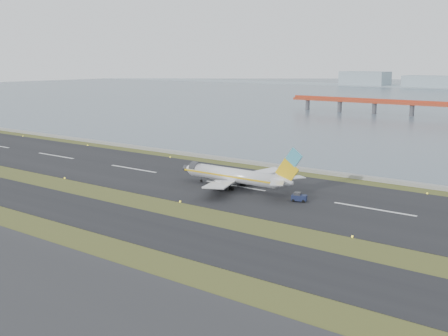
# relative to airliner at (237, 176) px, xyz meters

# --- Properties ---
(ground) EXTENTS (1000.00, 1000.00, 0.00)m
(ground) POSITION_rel_airliner_xyz_m (-2.18, -27.95, -3.46)
(ground) COLOR #374B1B
(ground) RESTS_ON ground
(taxiway_strip) EXTENTS (1000.00, 18.00, 0.10)m
(taxiway_strip) POSITION_rel_airliner_xyz_m (-2.18, -39.95, -3.41)
(taxiway_strip) COLOR black
(taxiway_strip) RESTS_ON ground
(runway_strip) EXTENTS (1000.00, 45.00, 0.10)m
(runway_strip) POSITION_rel_airliner_xyz_m (-2.18, 2.05, -3.41)
(runway_strip) COLOR black
(runway_strip) RESTS_ON ground
(seawall) EXTENTS (1000.00, 2.50, 1.00)m
(seawall) POSITION_rel_airliner_xyz_m (-2.18, 32.05, -2.96)
(seawall) COLOR gray
(seawall) RESTS_ON ground
(airliner) EXTENTS (38.52, 32.89, 12.80)m
(airliner) POSITION_rel_airliner_xyz_m (0.00, 0.00, 0.00)
(airliner) COLOR silver
(airliner) RESTS_ON ground
(pushback_tug) EXTENTS (4.07, 3.05, 2.32)m
(pushback_tug) POSITION_rel_airliner_xyz_m (20.34, -2.24, -2.33)
(pushback_tug) COLOR #161E3D
(pushback_tug) RESTS_ON ground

